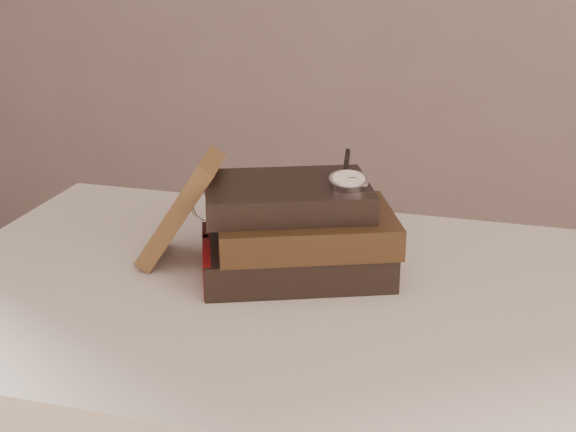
# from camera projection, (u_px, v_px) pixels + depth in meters

# --- Properties ---
(table) EXTENTS (1.00, 0.60, 0.75)m
(table) POSITION_uv_depth(u_px,v_px,m) (321.00, 358.00, 1.00)
(table) COLOR beige
(table) RESTS_ON ground
(book_stack) EXTENTS (0.28, 0.23, 0.12)m
(book_stack) POSITION_uv_depth(u_px,v_px,m) (297.00, 232.00, 1.01)
(book_stack) COLOR black
(book_stack) RESTS_ON table
(journal) EXTENTS (0.12, 0.12, 0.15)m
(journal) POSITION_uv_depth(u_px,v_px,m) (181.00, 208.00, 1.03)
(journal) COLOR #432E1A
(journal) RESTS_ON table
(pocket_watch) EXTENTS (0.06, 0.15, 0.02)m
(pocket_watch) POSITION_uv_depth(u_px,v_px,m) (348.00, 179.00, 0.98)
(pocket_watch) COLOR silver
(pocket_watch) RESTS_ON book_stack
(eyeglasses) EXTENTS (0.13, 0.14, 0.05)m
(eyeglasses) POSITION_uv_depth(u_px,v_px,m) (228.00, 204.00, 1.07)
(eyeglasses) COLOR silver
(eyeglasses) RESTS_ON book_stack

